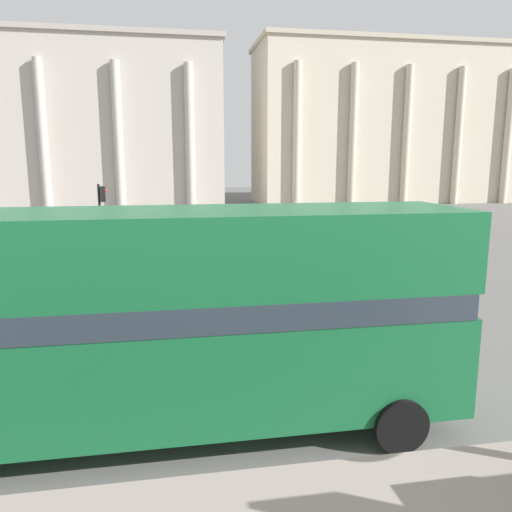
{
  "coord_description": "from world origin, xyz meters",
  "views": [
    {
      "loc": [
        -0.92,
        -2.12,
        4.98
      ],
      "look_at": [
        2.22,
        15.61,
        1.6
      ],
      "focal_mm": 35.0,
      "sensor_mm": 36.0,
      "label": 1
    }
  ],
  "objects": [
    {
      "name": "traffic_light_near",
      "position": [
        4.62,
        9.37,
        2.15
      ],
      "size": [
        0.42,
        0.24,
        3.27
      ],
      "color": "black",
      "rests_on": "ground_plane"
    },
    {
      "name": "plaza_building_left",
      "position": [
        -12.45,
        55.98,
        8.84
      ],
      "size": [
        35.49,
        13.33,
        17.67
      ],
      "color": "#BCB2A8",
      "rests_on": "ground_plane"
    },
    {
      "name": "traffic_light_far",
      "position": [
        -3.88,
        21.35,
        2.62
      ],
      "size": [
        0.42,
        0.24,
        4.03
      ],
      "color": "black",
      "rests_on": "ground_plane"
    },
    {
      "name": "pedestrian_white",
      "position": [
        5.78,
        10.7,
        1.04
      ],
      "size": [
        0.32,
        0.32,
        1.8
      ],
      "rotation": [
        0.0,
        0.0,
        1.17
      ],
      "color": "#282B33",
      "rests_on": "ground_plane"
    },
    {
      "name": "pedestrian_black",
      "position": [
        -1.98,
        28.24,
        1.04
      ],
      "size": [
        0.32,
        0.32,
        1.79
      ],
      "rotation": [
        0.0,
        0.0,
        1.92
      ],
      "color": "#282B33",
      "rests_on": "ground_plane"
    },
    {
      "name": "pedestrian_yellow",
      "position": [
        1.88,
        11.98,
        0.98
      ],
      "size": [
        0.32,
        0.32,
        1.71
      ],
      "rotation": [
        0.0,
        0.0,
        2.28
      ],
      "color": "#282B33",
      "rests_on": "ground_plane"
    },
    {
      "name": "traffic_light_mid",
      "position": [
        7.97,
        14.92,
        2.29
      ],
      "size": [
        0.42,
        0.24,
        3.48
      ],
      "color": "black",
      "rests_on": "ground_plane"
    },
    {
      "name": "pedestrian_grey",
      "position": [
        -0.77,
        21.17,
        1.01
      ],
      "size": [
        0.32,
        0.32,
        1.74
      ],
      "rotation": [
        0.0,
        0.0,
        1.53
      ],
      "color": "#282B33",
      "rests_on": "ground_plane"
    },
    {
      "name": "plaza_building_right",
      "position": [
        26.97,
        59.88,
        9.68
      ],
      "size": [
        33.73,
        12.31,
        19.36
      ],
      "color": "beige",
      "rests_on": "ground_plane"
    },
    {
      "name": "double_decker_bus",
      "position": [
        -0.97,
        6.48,
        2.32
      ],
      "size": [
        10.62,
        2.64,
        4.17
      ],
      "rotation": [
        0.0,
        0.0,
        0.11
      ],
      "color": "black",
      "rests_on": "ground_plane"
    },
    {
      "name": "car_navy",
      "position": [
        5.19,
        16.63,
        0.7
      ],
      "size": [
        4.2,
        1.93,
        1.35
      ],
      "rotation": [
        0.0,
        0.0,
        1.72
      ],
      "color": "black",
      "rests_on": "ground_plane"
    }
  ]
}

